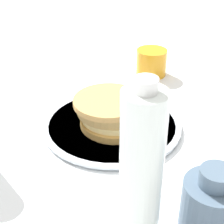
# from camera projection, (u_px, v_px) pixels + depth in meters

# --- Properties ---
(ground_plane) EXTENTS (4.00, 4.00, 0.00)m
(ground_plane) POSITION_uv_depth(u_px,v_px,m) (115.00, 131.00, 0.80)
(ground_plane) COLOR white
(plate) EXTENTS (0.30, 0.30, 0.01)m
(plate) POSITION_uv_depth(u_px,v_px,m) (112.00, 125.00, 0.80)
(plate) COLOR silver
(plate) RESTS_ON ground_plane
(pancake_stack) EXTENTS (0.16, 0.16, 0.06)m
(pancake_stack) POSITION_uv_depth(u_px,v_px,m) (113.00, 111.00, 0.79)
(pancake_stack) COLOR #B4853F
(pancake_stack) RESTS_ON plate
(juice_glass) EXTENTS (0.08, 0.08, 0.07)m
(juice_glass) POSITION_uv_depth(u_px,v_px,m) (151.00, 62.00, 1.02)
(juice_glass) COLOR orange
(juice_glass) RESTS_ON ground_plane
(cream_jug) EXTENTS (0.09, 0.09, 0.12)m
(cream_jug) POSITION_uv_depth(u_px,v_px,m) (212.00, 206.00, 0.54)
(cream_jug) COLOR #4C6075
(cream_jug) RESTS_ON ground_plane
(water_bottle_near) EXTENTS (0.06, 0.06, 0.26)m
(water_bottle_near) POSITION_uv_depth(u_px,v_px,m) (141.00, 169.00, 0.50)
(water_bottle_near) COLOR silver
(water_bottle_near) RESTS_ON ground_plane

